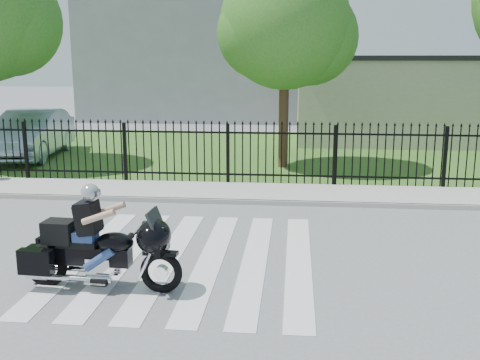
{
  "coord_description": "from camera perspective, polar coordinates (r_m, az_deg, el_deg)",
  "views": [
    {
      "loc": [
        1.88,
        -9.62,
        3.62
      ],
      "look_at": [
        0.71,
        2.3,
        1.0
      ],
      "focal_mm": 42.0,
      "sensor_mm": 36.0,
      "label": 1
    }
  ],
  "objects": [
    {
      "name": "grass_strip",
      "position": [
        22.0,
        0.64,
        2.89
      ],
      "size": [
        40.0,
        12.0,
        0.02
      ],
      "primitive_type": "cube",
      "color": "#356121",
      "rests_on": "ground"
    },
    {
      "name": "building_low",
      "position": [
        26.19,
        17.03,
        7.71
      ],
      "size": [
        10.0,
        6.0,
        3.5
      ],
      "primitive_type": "cube",
      "color": "beige",
      "rests_on": "ground"
    },
    {
      "name": "ground",
      "position": [
        10.45,
        -5.17,
        -7.98
      ],
      "size": [
        120.0,
        120.0,
        0.0
      ],
      "primitive_type": "plane",
      "color": "slate",
      "rests_on": "ground"
    },
    {
      "name": "curb",
      "position": [
        14.2,
        -2.18,
        -2.19
      ],
      "size": [
        40.0,
        0.12,
        0.12
      ],
      "primitive_type": "cube",
      "color": "#ADAAA3",
      "rests_on": "ground"
    },
    {
      "name": "iron_fence",
      "position": [
        15.97,
        -1.24,
        2.54
      ],
      "size": [
        26.0,
        0.04,
        1.8
      ],
      "color": "black",
      "rests_on": "ground"
    },
    {
      "name": "sidewalk",
      "position": [
        15.17,
        -1.67,
        -1.24
      ],
      "size": [
        40.0,
        2.0,
        0.12
      ],
      "primitive_type": "cube",
      "color": "#ADAAA3",
      "rests_on": "ground"
    },
    {
      "name": "motorcycle_rider",
      "position": [
        9.21,
        -14.38,
        -6.44
      ],
      "size": [
        2.64,
        0.88,
        1.75
      ],
      "rotation": [
        0.0,
        0.0,
        -0.06
      ],
      "color": "black",
      "rests_on": "ground"
    },
    {
      "name": "building_low_roof",
      "position": [
        26.13,
        17.29,
        11.75
      ],
      "size": [
        10.2,
        6.2,
        0.2
      ],
      "primitive_type": "cube",
      "color": "black",
      "rests_on": "building_low"
    },
    {
      "name": "parked_car",
      "position": [
        21.97,
        -20.44,
        4.4
      ],
      "size": [
        2.45,
        5.41,
        1.72
      ],
      "primitive_type": "imported",
      "rotation": [
        0.0,
        0.0,
        0.12
      ],
      "color": "#9DAFC5",
      "rests_on": "grass_strip"
    },
    {
      "name": "building_tall",
      "position": [
        36.03,
        -2.26,
        16.11
      ],
      "size": [
        15.0,
        10.0,
        12.0
      ],
      "primitive_type": "cube",
      "color": "gray",
      "rests_on": "ground"
    },
    {
      "name": "crosswalk",
      "position": [
        10.45,
        -5.17,
        -7.95
      ],
      "size": [
        5.0,
        5.5,
        0.01
      ],
      "primitive_type": null,
      "color": "silver",
      "rests_on": "ground"
    },
    {
      "name": "tree_mid",
      "position": [
        18.65,
        4.61,
        15.51
      ],
      "size": [
        4.2,
        4.2,
        6.78
      ],
      "color": "#382316",
      "rests_on": "ground"
    }
  ]
}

